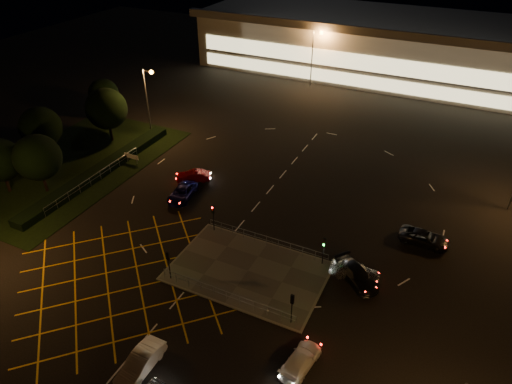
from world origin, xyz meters
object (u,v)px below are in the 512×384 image
at_px(car_left_blue, 182,193).
at_px(car_circ_red, 193,176).
at_px(signal_se, 292,303).
at_px(car_queue_white, 140,363).
at_px(car_far_dkgrey, 356,275).
at_px(signal_nw, 213,213).
at_px(car_east_grey, 424,238).
at_px(car_right_silver, 355,271).
at_px(signal_ne, 324,246).
at_px(car_approach_white, 301,360).
at_px(signal_sw, 168,260).

height_order(car_left_blue, car_circ_red, car_left_blue).
relative_size(signal_se, car_queue_white, 0.69).
distance_m(car_left_blue, car_far_dkgrey, 22.54).
bearing_deg(signal_nw, car_circ_red, 133.79).
bearing_deg(car_east_grey, car_right_silver, 149.89).
bearing_deg(signal_ne, car_left_blue, 167.99).
distance_m(signal_se, car_approach_white, 4.47).
relative_size(car_right_silver, car_east_grey, 0.92).
xyz_separation_m(car_far_dkgrey, car_right_silver, (-0.27, 0.37, 0.05)).
distance_m(signal_ne, car_left_blue, 19.04).
bearing_deg(car_right_silver, car_far_dkgrey, -147.81).
relative_size(car_circ_red, car_east_grey, 0.82).
relative_size(signal_se, car_circ_red, 0.77).
xyz_separation_m(signal_sw, car_queue_white, (3.55, -8.97, -1.61)).
bearing_deg(car_left_blue, car_approach_white, -45.91).
distance_m(car_left_blue, car_approach_white, 25.84).
xyz_separation_m(signal_se, car_east_grey, (8.30, 15.56, -1.67)).
distance_m(car_queue_white, car_far_dkgrey, 20.15).
bearing_deg(signal_ne, car_east_grey, 42.40).
bearing_deg(car_approach_white, signal_nw, -29.96).
height_order(signal_se, signal_ne, same).
height_order(car_far_dkgrey, car_circ_red, car_far_dkgrey).
height_order(car_far_dkgrey, car_approach_white, car_far_dkgrey).
xyz_separation_m(car_queue_white, car_circ_red, (-10.99, 24.72, -0.08)).
height_order(signal_nw, signal_ne, same).
xyz_separation_m(car_right_silver, car_circ_red, (-22.68, 8.12, -0.11)).
bearing_deg(car_circ_red, signal_se, 22.66).
bearing_deg(signal_se, signal_nw, -33.65).
xyz_separation_m(signal_se, car_circ_red, (-19.44, 15.75, -1.69)).
bearing_deg(car_far_dkgrey, signal_se, -167.35).
xyz_separation_m(signal_se, car_left_blue, (-18.55, 11.93, -1.68)).
relative_size(car_left_blue, car_far_dkgrey, 0.97).
bearing_deg(car_approach_white, car_circ_red, -32.64).
distance_m(signal_se, car_left_blue, 22.12).
distance_m(signal_se, car_far_dkgrey, 8.22).
bearing_deg(car_right_silver, signal_sw, 112.67).
height_order(car_left_blue, car_approach_white, car_left_blue).
bearing_deg(signal_se, car_far_dkgrey, -115.74).
relative_size(signal_se, car_right_silver, 0.68).
bearing_deg(signal_sw, car_approach_white, 166.17).
xyz_separation_m(signal_nw, signal_ne, (12.00, 0.00, 0.00)).
xyz_separation_m(car_circ_red, car_approach_white, (21.62, -19.24, -0.04)).
relative_size(signal_sw, car_left_blue, 0.64).
distance_m(signal_sw, car_left_blue, 13.72).
bearing_deg(signal_se, car_approach_white, 121.98).
distance_m(signal_ne, car_far_dkgrey, 3.93).
bearing_deg(car_circ_red, car_far_dkgrey, 41.36).
relative_size(signal_ne, car_east_grey, 0.63).
bearing_deg(signal_se, car_queue_white, 46.70).
bearing_deg(signal_se, signal_sw, 0.00).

